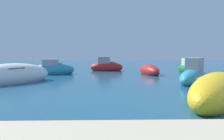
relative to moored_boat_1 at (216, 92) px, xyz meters
The scene contains 7 objects.
moored_boat_1 is the anchor object (origin of this frame).
moored_boat_2 14.64m from the moored_boat_1, 106.83° to the left, with size 3.26×1.40×1.68m.
moored_boat_3 12.67m from the moored_boat_1, 74.71° to the left, with size 1.40×3.25×1.55m.
moored_boat_4 5.42m from the moored_boat_1, 77.55° to the left, with size 3.16×3.70×1.82m.
moored_boat_5 11.54m from the moored_boat_1, 151.24° to the left, with size 4.66×4.94×1.58m.
moored_boat_7 10.58m from the moored_boat_1, 93.04° to the left, with size 1.78×3.57×1.04m.
moored_boat_8 13.94m from the moored_boat_1, 128.99° to the left, with size 3.63×2.04×1.58m.
Camera 1 is at (-6.56, -6.77, 2.01)m, focal length 35.92 mm.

